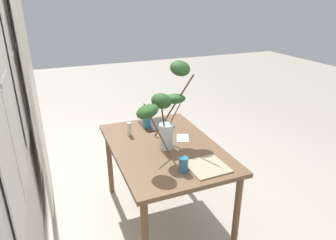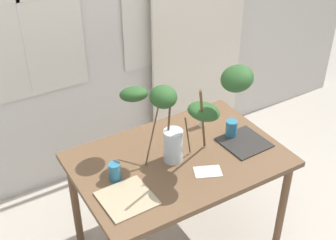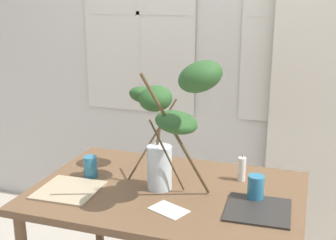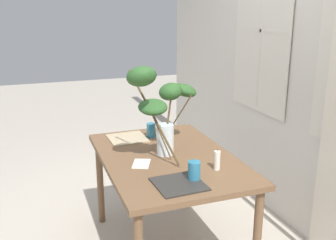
{
  "view_description": "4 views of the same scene",
  "coord_description": "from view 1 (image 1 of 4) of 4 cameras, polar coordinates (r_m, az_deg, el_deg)",
  "views": [
    {
      "loc": [
        -2.12,
        0.83,
        1.93
      ],
      "look_at": [
        0.01,
        -0.04,
        0.98
      ],
      "focal_mm": 32.26,
      "sensor_mm": 36.0,
      "label": 1
    },
    {
      "loc": [
        -1.19,
        -1.86,
        2.48
      ],
      "look_at": [
        -0.09,
        -0.02,
        1.07
      ],
      "focal_mm": 48.51,
      "sensor_mm": 36.0,
      "label": 2
    },
    {
      "loc": [
        0.62,
        -1.85,
        1.65
      ],
      "look_at": [
        0.01,
        -0.02,
        1.1
      ],
      "focal_mm": 47.13,
      "sensor_mm": 36.0,
      "label": 3
    },
    {
      "loc": [
        2.37,
        -0.85,
        1.75
      ],
      "look_at": [
        0.02,
        -0.0,
        1.02
      ],
      "focal_mm": 42.18,
      "sensor_mm": 36.0,
      "label": 4
    }
  ],
  "objects": [
    {
      "name": "napkin_folded",
      "position": [
        2.7,
        2.79,
        -3.41
      ],
      "size": [
        0.19,
        0.16,
        0.0
      ],
      "primitive_type": "cube",
      "rotation": [
        0.0,
        0.0,
        -0.41
      ],
      "color": "silver",
      "rests_on": "dining_table"
    },
    {
      "name": "drinking_glass_blue_left",
      "position": [
        2.19,
        2.95,
        -8.39
      ],
      "size": [
        0.07,
        0.07,
        0.11
      ],
      "primitive_type": "cylinder",
      "color": "teal",
      "rests_on": "dining_table"
    },
    {
      "name": "drinking_glass_blue_right",
      "position": [
        2.89,
        -4.08,
        -0.38
      ],
      "size": [
        0.08,
        0.08,
        0.12
      ],
      "primitive_type": "cylinder",
      "color": "teal",
      "rests_on": "dining_table"
    },
    {
      "name": "vase_with_branches",
      "position": [
        2.43,
        -0.06,
        3.15
      ],
      "size": [
        0.66,
        0.69,
        0.7
      ],
      "color": "silver",
      "rests_on": "dining_table"
    },
    {
      "name": "curtain_sheer_side",
      "position": [
        3.01,
        -24.45,
        6.81
      ],
      "size": [
        0.86,
        0.03,
        2.44
      ],
      "primitive_type": "cube",
      "color": "silver",
      "rests_on": "ground"
    },
    {
      "name": "pillar_candle",
      "position": [
        2.75,
        -7.34,
        -1.66
      ],
      "size": [
        0.04,
        0.04,
        0.13
      ],
      "color": "silver",
      "rests_on": "dining_table"
    },
    {
      "name": "plate_square_right",
      "position": [
        2.96,
        -2.26,
        -0.85
      ],
      "size": [
        0.29,
        0.29,
        0.01
      ],
      "primitive_type": "cube",
      "rotation": [
        0.0,
        0.0,
        0.04
      ],
      "color": "#2D2B28",
      "rests_on": "dining_table"
    },
    {
      "name": "ground",
      "position": [
        2.98,
        -0.63,
        -17.77
      ],
      "size": [
        14.0,
        14.0,
        0.0
      ],
      "primitive_type": "plane",
      "color": "#B7AD9E"
    },
    {
      "name": "dining_table",
      "position": [
        2.6,
        -0.7,
        -6.44
      ],
      "size": [
        1.28,
        0.87,
        0.75
      ],
      "color": "brown",
      "rests_on": "ground"
    },
    {
      "name": "plate_square_left",
      "position": [
        2.28,
        7.42,
        -8.72
      ],
      "size": [
        0.29,
        0.29,
        0.01
      ],
      "primitive_type": "cube",
      "rotation": [
        0.0,
        0.0,
        0.03
      ],
      "color": "tan",
      "rests_on": "dining_table"
    }
  ]
}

